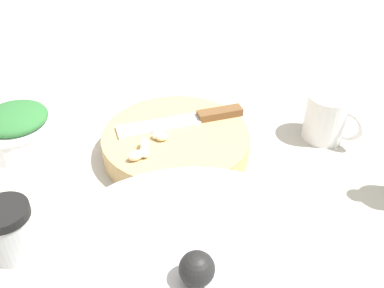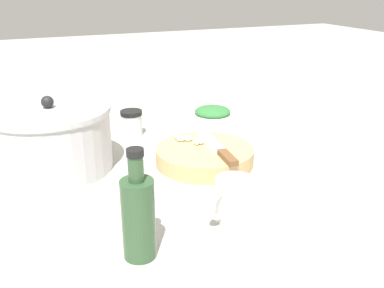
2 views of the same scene
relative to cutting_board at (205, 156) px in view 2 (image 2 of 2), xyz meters
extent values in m
plane|color=#B2ADA3|center=(0.01, 0.08, -0.02)|extent=(5.00, 5.00, 0.00)
cylinder|color=tan|center=(0.00, 0.00, 0.00)|extent=(0.24, 0.24, 0.04)
cube|color=brown|center=(-0.09, -0.02, 0.03)|extent=(0.08, 0.03, 0.01)
cube|color=silver|center=(0.02, -0.03, 0.02)|extent=(0.14, 0.05, 0.01)
ellipsoid|color=silver|center=(0.03, 0.00, 0.03)|extent=(0.03, 0.02, 0.01)
ellipsoid|color=#F0DEC5|center=(0.08, 0.04, 0.03)|extent=(0.03, 0.02, 0.02)
ellipsoid|color=#EAEAC9|center=(0.06, 0.02, 0.03)|extent=(0.02, 0.03, 0.02)
ellipsoid|color=silver|center=(0.06, 0.04, 0.03)|extent=(0.02, 0.02, 0.01)
ellipsoid|color=#E6E9C3|center=(0.03, 0.01, 0.03)|extent=(0.02, 0.02, 0.01)
cylinder|color=white|center=(0.23, -0.13, 0.00)|extent=(0.14, 0.14, 0.04)
torus|color=white|center=(0.23, -0.13, 0.02)|extent=(0.15, 0.15, 0.01)
ellipsoid|color=#2D6B33|center=(0.23, -0.13, 0.03)|extent=(0.11, 0.11, 0.03)
cylinder|color=silver|center=(0.26, 0.11, 0.01)|extent=(0.06, 0.06, 0.06)
cylinder|color=black|center=(0.26, 0.11, 0.05)|extent=(0.06, 0.06, 0.01)
cylinder|color=white|center=(-0.25, 0.06, 0.02)|extent=(0.07, 0.07, 0.08)
torus|color=white|center=(-0.26, 0.09, 0.02)|extent=(0.03, 0.06, 0.06)
cylinder|color=#2D4C2D|center=(-0.29, 0.25, 0.05)|extent=(0.05, 0.05, 0.14)
cylinder|color=#2D4C2D|center=(-0.29, 0.25, 0.14)|extent=(0.02, 0.02, 0.04)
cylinder|color=black|center=(-0.29, 0.25, 0.16)|extent=(0.03, 0.03, 0.01)
cylinder|color=#B2B2B7|center=(0.11, 0.34, 0.05)|extent=(0.27, 0.27, 0.14)
cylinder|color=#B2B2B7|center=(0.11, 0.34, 0.12)|extent=(0.28, 0.28, 0.01)
sphere|color=black|center=(0.11, 0.34, 0.14)|extent=(0.03, 0.03, 0.03)
camera|label=1|loc=(0.20, 0.52, 0.41)|focal=40.00mm
camera|label=2|loc=(-0.86, 0.40, 0.41)|focal=40.00mm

